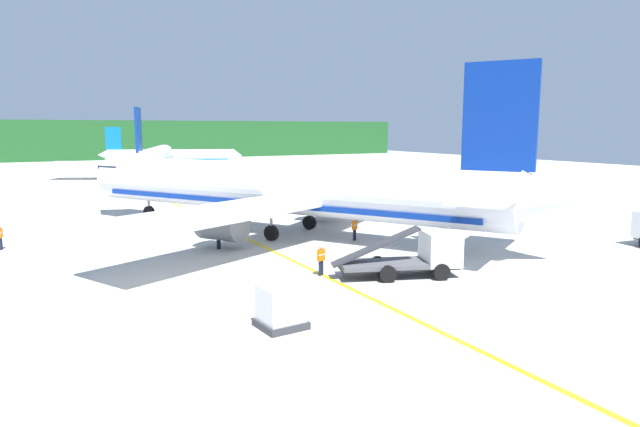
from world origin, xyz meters
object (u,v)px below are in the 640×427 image
at_px(airliner_foreground, 281,189).
at_px(cargo_container_near, 281,306).
at_px(airliner_mid_apron, 153,159).
at_px(crew_loader_right, 321,258).
at_px(crew_supervisor, 0,235).
at_px(airliner_distant, 69,146).
at_px(service_truck_baggage, 419,255).
at_px(crew_loader_left, 355,227).
at_px(airliner_far_taxiway, 170,156).
at_px(crew_marshaller, 218,235).

height_order(airliner_foreground, cargo_container_near, airliner_foreground).
distance_m(airliner_mid_apron, crew_loader_right, 66.12).
bearing_deg(airliner_foreground, crew_supervisor, 169.71).
bearing_deg(airliner_mid_apron, cargo_container_near, -97.92).
bearing_deg(airliner_distant, service_truck_baggage, -88.42).
height_order(service_truck_baggage, crew_loader_left, service_truck_baggage).
bearing_deg(crew_loader_left, crew_supervisor, 159.31).
xyz_separation_m(airliner_mid_apron, crew_loader_left, (1.81, -58.57, -2.09)).
relative_size(airliner_far_taxiway, crew_loader_left, 16.81).
bearing_deg(airliner_distant, airliner_far_taxiway, -81.17).
relative_size(airliner_mid_apron, crew_marshaller, 22.50).
height_order(airliner_far_taxiway, airliner_distant, airliner_distant).
xyz_separation_m(airliner_far_taxiway, cargo_container_near, (-17.93, -94.31, -1.45)).
bearing_deg(crew_marshaller, airliner_far_taxiway, 78.86).
xyz_separation_m(airliner_foreground, crew_loader_right, (-3.17, -12.33, -2.39)).
height_order(airliner_far_taxiway, service_truck_baggage, airliner_far_taxiway).
bearing_deg(crew_loader_right, crew_marshaller, 106.95).
bearing_deg(crew_supervisor, airliner_foreground, -10.29).
bearing_deg(crew_loader_left, service_truck_baggage, -101.20).
height_order(airliner_distant, service_truck_baggage, airliner_distant).
height_order(airliner_far_taxiway, crew_marshaller, airliner_far_taxiway).
relative_size(crew_marshaller, crew_supervisor, 0.98).
distance_m(airliner_foreground, airliner_far_taxiway, 76.31).
height_order(cargo_container_near, crew_marshaller, cargo_container_near).
bearing_deg(airliner_far_taxiway, crew_marshaller, -101.14).
bearing_deg(airliner_distant, crew_loader_left, -87.64).
distance_m(service_truck_baggage, cargo_container_near, 10.60).
relative_size(cargo_container_near, crew_marshaller, 1.18).
bearing_deg(airliner_distant, airliner_foreground, -88.83).
relative_size(airliner_mid_apron, airliner_far_taxiway, 1.33).
bearing_deg(airliner_far_taxiway, crew_supervisor, -111.38).
relative_size(airliner_foreground, crew_loader_left, 22.91).
distance_m(crew_marshaller, crew_loader_right, 9.59).
xyz_separation_m(crew_marshaller, crew_loader_right, (2.79, -9.17, 0.05)).
bearing_deg(crew_marshaller, crew_loader_left, -11.01).
bearing_deg(cargo_container_near, crew_loader_right, 50.45).
relative_size(airliner_far_taxiway, airliner_distant, 1.15).
distance_m(crew_marshaller, crew_loader_left, 9.63).
xyz_separation_m(airliner_mid_apron, crew_loader_right, (-4.85, -65.91, -2.05)).
distance_m(crew_marshaller, crew_supervisor, 14.35).
bearing_deg(airliner_mid_apron, crew_marshaller, -97.68).
distance_m(airliner_mid_apron, crew_marshaller, 57.28).
distance_m(crew_loader_left, crew_supervisor, 23.75).
relative_size(airliner_foreground, airliner_mid_apron, 1.02).
height_order(airliner_mid_apron, crew_loader_right, airliner_mid_apron).
height_order(crew_marshaller, crew_loader_right, crew_loader_right).
bearing_deg(cargo_container_near, airliner_distant, 88.34).
height_order(crew_loader_right, crew_supervisor, crew_loader_right).
height_order(airliner_mid_apron, service_truck_baggage, airliner_mid_apron).
relative_size(cargo_container_near, crew_loader_left, 1.17).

